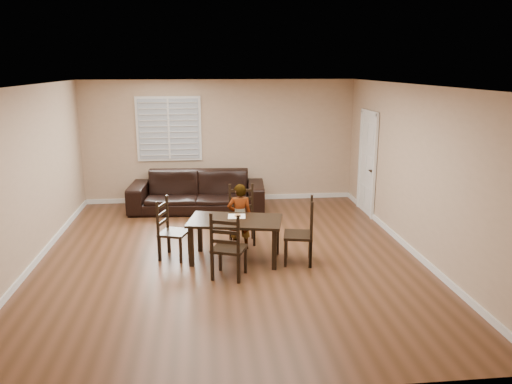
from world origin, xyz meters
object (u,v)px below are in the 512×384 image
chair_far (226,250)px  chair_right (306,234)px  chair_near (241,215)px  child (240,217)px  donut (238,215)px  sofa (197,191)px  dining_table (235,225)px  chair_left (167,231)px

chair_far → chair_right: 1.36m
chair_near → child: child is taller
donut → sofa: size_ratio=0.04×
chair_near → chair_right: 1.46m
dining_table → donut: (0.05, 0.15, 0.11)m
chair_far → chair_left: bearing=-27.6°
dining_table → chair_near: 0.93m
chair_left → donut: size_ratio=9.49×
chair_near → chair_far: (-0.34, -1.66, -0.00)m
dining_table → donut: donut is taller
chair_left → chair_right: 2.20m
dining_table → chair_right: (1.08, -0.23, -0.11)m
chair_left → sofa: 2.68m
chair_right → child: child is taller
donut → chair_far: bearing=-104.1°
child → donut: 0.38m
chair_left → sofa: (0.46, 2.64, -0.03)m
chair_left → sofa: size_ratio=0.35×
chair_near → chair_right: (0.91, -1.13, 0.02)m
sofa → chair_right: bearing=-57.1°
donut → dining_table: bearing=-108.3°
chair_left → sofa: bearing=9.2°
dining_table → chair_right: chair_right is taller
chair_far → chair_right: (1.26, 0.52, 0.02)m
chair_far → chair_left: size_ratio=1.03×
chair_near → chair_left: bearing=-150.8°
chair_far → sofa: size_ratio=0.36×
dining_table → chair_near: (0.17, 0.91, -0.12)m
child → chair_right: bearing=143.2°
dining_table → chair_far: 0.78m
chair_right → chair_left: bearing=-90.8°
chair_left → child: (1.18, 0.26, 0.12)m
chair_far → sofa: bearing=-62.9°
chair_near → donut: size_ratio=9.80×
chair_far → donut: 0.96m
sofa → chair_left: bearing=-95.5°
child → dining_table: bearing=78.2°
donut → chair_near: bearing=81.2°
chair_far → chair_left: (-0.89, 0.99, -0.01)m
chair_far → sofa: (-0.43, 3.64, -0.05)m
dining_table → sofa: (-0.61, 2.89, -0.17)m
donut → sofa: (-0.66, 2.73, -0.28)m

